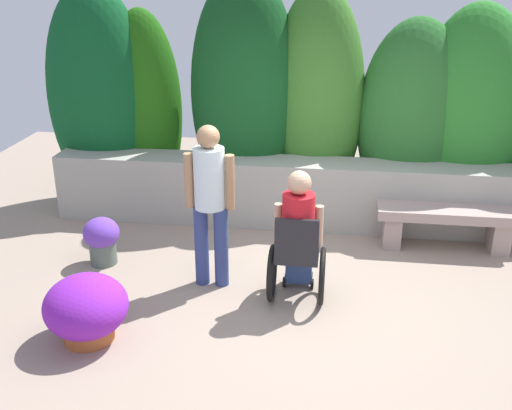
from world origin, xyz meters
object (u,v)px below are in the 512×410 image
object	(u,v)px
person_in_wheelchair	(298,241)
stone_bench	(446,221)
flower_pot_red_accent	(86,309)
flower_pot_terracotta_by_wall	(102,238)
person_standing_companion	(210,196)

from	to	relation	value
person_in_wheelchair	stone_bench	bearing A→B (deg)	30.78
person_in_wheelchair	flower_pot_red_accent	world-z (taller)	person_in_wheelchair
flower_pot_terracotta_by_wall	stone_bench	bearing A→B (deg)	13.90
flower_pot_terracotta_by_wall	flower_pot_red_accent	xyz separation A→B (m)	(0.40, -1.39, -0.00)
flower_pot_terracotta_by_wall	flower_pot_red_accent	world-z (taller)	flower_pot_red_accent
stone_bench	flower_pot_terracotta_by_wall	size ratio (longest dim) A/B	2.93
person_standing_companion	person_in_wheelchair	bearing A→B (deg)	4.96
stone_bench	flower_pot_terracotta_by_wall	bearing A→B (deg)	-165.32
stone_bench	person_in_wheelchair	distance (m)	2.12
person_in_wheelchair	flower_pot_red_accent	size ratio (longest dim) A/B	1.84
person_in_wheelchair	flower_pot_red_accent	distance (m)	2.00
flower_pot_terracotta_by_wall	flower_pot_red_accent	distance (m)	1.44
flower_pot_red_accent	flower_pot_terracotta_by_wall	bearing A→B (deg)	105.90
flower_pot_terracotta_by_wall	flower_pot_red_accent	bearing A→B (deg)	-74.10
stone_bench	person_standing_companion	size ratio (longest dim) A/B	0.93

